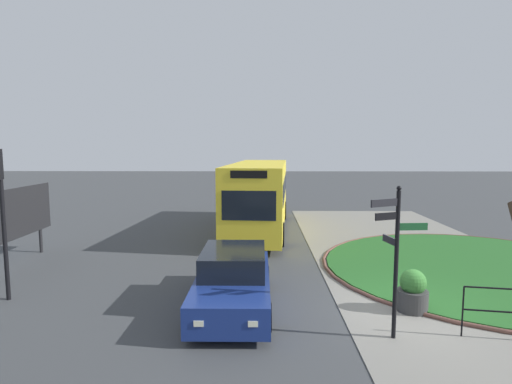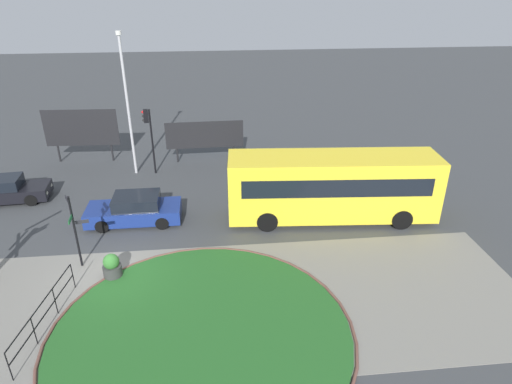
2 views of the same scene
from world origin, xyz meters
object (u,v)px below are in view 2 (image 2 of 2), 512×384
Objects in this scene: signpost_directional at (74,226)px; lamppost_tall at (127,102)px; traffic_light_near at (148,127)px; bus_yellow at (332,186)px; planter_near_signpost at (112,267)px; billboard_left at (205,135)px; billboard_right at (81,128)px; car_far_lane at (7,191)px; car_near_lane at (135,210)px.

lamppost_tall is (0.91, 9.72, 2.52)m from signpost_directional.
traffic_light_near is 0.48× the size of lamppost_tall.
bus_yellow is 10.73m from planter_near_signpost.
billboard_right is (-7.80, 0.74, 0.48)m from billboard_left.
traffic_light_near is at bearing 17.62° from car_far_lane.
billboard_left is (10.57, 4.77, 1.13)m from car_far_lane.
signpost_directional is at bearing -55.38° from car_far_lane.
billboard_left is 7.85m from billboard_right.
lamppost_tall is 11.40m from planter_near_signpost.
lamppost_tall is at bearing 92.92° from planter_near_signpost.
lamppost_tall reaches higher than signpost_directional.
car_far_lane is 6.37m from billboard_right.
billboard_right reaches higher than planter_near_signpost.
billboard_right reaches higher than bus_yellow.
car_near_lane is at bearing -60.23° from billboard_right.
car_near_lane is at bearing 86.19° from planter_near_signpost.
billboard_left is at bearing -49.55° from bus_yellow.
billboard_right is at bearing 107.32° from planter_near_signpost.
car_far_lane is 10.12m from planter_near_signpost.
traffic_light_near is at bearing 78.37° from signpost_directional.
traffic_light_near is 5.24m from billboard_right.
lamppost_tall is at bearing 84.67° from signpost_directional.
signpost_directional is 0.39× the size of lamppost_tall.
bus_yellow is at bearing -30.41° from billboard_right.
billboard_left is at bearing -114.05° from car_near_lane.
billboard_right is 13.72m from planter_near_signpost.
car_far_lane is (-16.75, 3.62, -1.15)m from bus_yellow.
billboard_left reaches higher than car_near_lane.
billboard_left is at bearing -2.66° from billboard_right.
car_near_lane is 4.26× the size of planter_near_signpost.
lamppost_tall is at bearing -82.43° from car_near_lane.
traffic_light_near is (-9.42, 6.65, 1.17)m from bus_yellow.
signpost_directional reaches higher than car_near_lane.
planter_near_signpost is (1.45, -0.96, -1.44)m from signpost_directional.
car_far_lane is at bearing -152.99° from lamppost_tall.
billboard_left is at bearing 65.26° from signpost_directional.
bus_yellow is 1.23× the size of lamppost_tall.
bus_yellow is 16.71m from billboard_right.
car_far_lane is 8.26m from traffic_light_near.
signpost_directional reaches higher than car_far_lane.
billboard_right is at bearing -29.06° from bus_yellow.
lamppost_tall is at bearing -14.29° from traffic_light_near.
lamppost_tall reaches higher than bus_yellow.
planter_near_signpost is (0.54, -10.68, -3.96)m from lamppost_tall.
lamppost_tall reaches higher than billboard_right.
bus_yellow is (11.38, 2.90, -0.16)m from signpost_directional.
signpost_directional is 10.08m from lamppost_tall.
billboard_left is (3.45, 7.79, 1.08)m from car_near_lane.
car_far_lane is 0.51× the size of lamppost_tall.
billboard_right reaches higher than car_far_lane.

